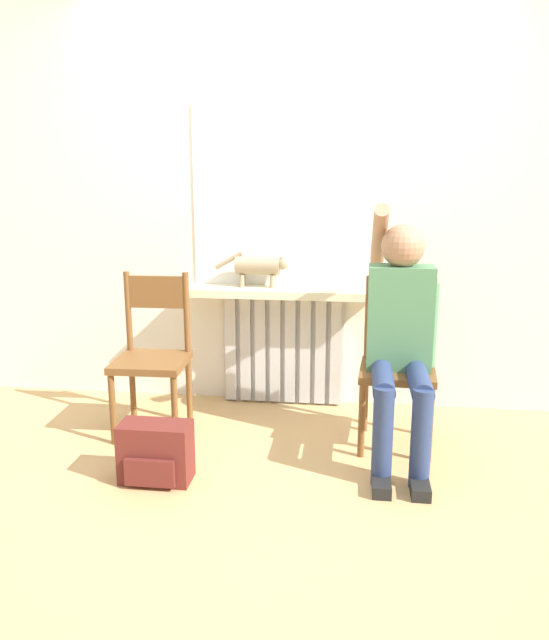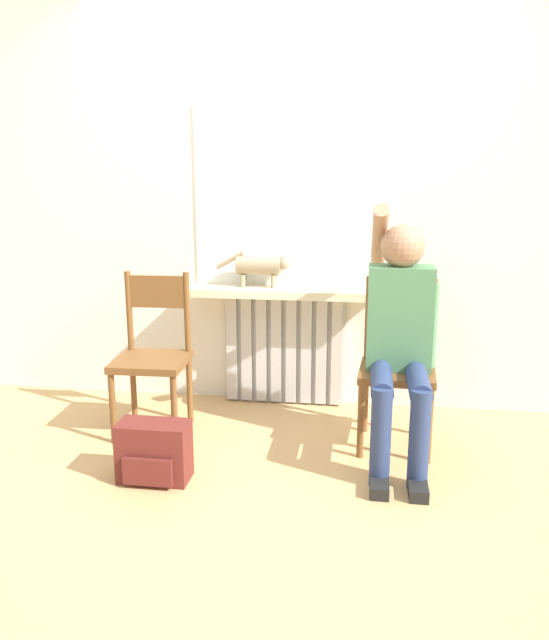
{
  "view_description": "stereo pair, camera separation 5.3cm",
  "coord_description": "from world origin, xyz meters",
  "px_view_note": "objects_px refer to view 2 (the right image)",
  "views": [
    {
      "loc": [
        0.44,
        -2.72,
        1.48
      ],
      "look_at": [
        0.0,
        0.71,
        0.66
      ],
      "focal_mm": 35.0,
      "sensor_mm": 36.0,
      "label": 1
    },
    {
      "loc": [
        0.5,
        -2.71,
        1.48
      ],
      "look_at": [
        0.0,
        0.71,
        0.66
      ],
      "focal_mm": 35.0,
      "sensor_mm": 36.0,
      "label": 2
    }
  ],
  "objects_px": {
    "chair_right": "(398,363)",
    "cat": "(261,266)",
    "backpack": "(154,452)",
    "chair_left": "(153,353)",
    "person": "(400,330)"
  },
  "relations": [
    {
      "from": "chair_right",
      "to": "cat",
      "type": "bearing_deg",
      "value": 152.86
    },
    {
      "from": "chair_right",
      "to": "backpack",
      "type": "bearing_deg",
      "value": -149.16
    },
    {
      "from": "chair_left",
      "to": "cat",
      "type": "relative_size",
      "value": 1.93
    },
    {
      "from": "chair_left",
      "to": "chair_right",
      "type": "relative_size",
      "value": 1.0
    },
    {
      "from": "chair_left",
      "to": "chair_right",
      "type": "distance_m",
      "value": 1.39
    },
    {
      "from": "backpack",
      "to": "cat",
      "type": "bearing_deg",
      "value": 72.48
    },
    {
      "from": "cat",
      "to": "person",
      "type": "bearing_deg",
      "value": -36.98
    },
    {
      "from": "cat",
      "to": "backpack",
      "type": "xyz_separation_m",
      "value": [
        -0.35,
        -1.11,
        -0.77
      ]
    },
    {
      "from": "chair_left",
      "to": "chair_right",
      "type": "height_order",
      "value": "same"
    },
    {
      "from": "chair_left",
      "to": "person",
      "type": "relative_size",
      "value": 0.69
    },
    {
      "from": "cat",
      "to": "backpack",
      "type": "bearing_deg",
      "value": -107.52
    },
    {
      "from": "chair_right",
      "to": "backpack",
      "type": "xyz_separation_m",
      "value": [
        -1.19,
        -0.61,
        -0.32
      ]
    },
    {
      "from": "backpack",
      "to": "chair_left",
      "type": "bearing_deg",
      "value": 108.1
    },
    {
      "from": "chair_right",
      "to": "cat",
      "type": "relative_size",
      "value": 1.93
    },
    {
      "from": "chair_right",
      "to": "backpack",
      "type": "height_order",
      "value": "chair_right"
    }
  ]
}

